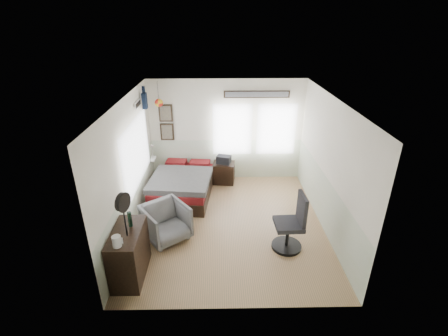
{
  "coord_description": "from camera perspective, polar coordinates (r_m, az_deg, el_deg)",
  "views": [
    {
      "loc": [
        -0.21,
        -5.85,
        4.09
      ],
      "look_at": [
        -0.1,
        0.4,
        1.15
      ],
      "focal_mm": 26.0,
      "sensor_mm": 36.0,
      "label": 1
    }
  ],
  "objects": [
    {
      "name": "wall_decor",
      "position": [
        8.1,
        -7.45,
        10.77
      ],
      "size": [
        3.55,
        1.32,
        1.44
      ],
      "color": "#392818",
      "rests_on": "room_shell"
    },
    {
      "name": "nightstand",
      "position": [
        8.68,
        -0.05,
        -0.83
      ],
      "size": [
        0.61,
        0.51,
        0.56
      ],
      "primitive_type": "cube",
      "rotation": [
        0.0,
        0.0,
        -0.13
      ],
      "color": "black",
      "rests_on": "ground_plane"
    },
    {
      "name": "black_bag",
      "position": [
        8.52,
        -0.05,
        1.5
      ],
      "size": [
        0.42,
        0.34,
        0.21
      ],
      "primitive_type": "cube",
      "rotation": [
        0.0,
        0.0,
        -0.35
      ],
      "color": "black",
      "rests_on": "nightstand"
    },
    {
      "name": "ground_plane",
      "position": [
        7.14,
        0.87,
        -9.79
      ],
      "size": [
        4.0,
        4.5,
        0.01
      ],
      "primitive_type": "cube",
      "color": "#8F734C"
    },
    {
      "name": "bottle",
      "position": [
        5.66,
        -16.22,
        -8.64
      ],
      "size": [
        0.07,
        0.07,
        0.27
      ],
      "primitive_type": "cylinder",
      "color": "black",
      "rests_on": "dresser"
    },
    {
      "name": "bed",
      "position": [
        8.08,
        -7.27,
        -3.01
      ],
      "size": [
        1.53,
        2.04,
        0.61
      ],
      "rotation": [
        0.0,
        0.0,
        -0.11
      ],
      "color": "black",
      "rests_on": "ground_plane"
    },
    {
      "name": "armchair",
      "position": [
        6.62,
        -10.15,
        -9.39
      ],
      "size": [
        1.13,
        1.13,
        0.75
      ],
      "primitive_type": "imported",
      "rotation": [
        0.0,
        0.0,
        0.64
      ],
      "color": "slate",
      "rests_on": "ground_plane"
    },
    {
      "name": "room_shell",
      "position": [
        6.53,
        0.23,
        2.88
      ],
      "size": [
        4.02,
        4.52,
        2.71
      ],
      "color": "beige",
      "rests_on": "ground_plane"
    },
    {
      "name": "kettle",
      "position": [
        5.29,
        -18.33,
        -12.15
      ],
      "size": [
        0.16,
        0.14,
        0.18
      ],
      "rotation": [
        0.0,
        0.0,
        -0.41
      ],
      "color": "silver",
      "rests_on": "dresser"
    },
    {
      "name": "dresser",
      "position": [
        5.89,
        -16.34,
        -14.22
      ],
      "size": [
        0.48,
        1.0,
        0.9
      ],
      "primitive_type": "cube",
      "color": "black",
      "rests_on": "ground_plane"
    },
    {
      "name": "stand_fan",
      "position": [
        5.2,
        -17.35,
        -5.87
      ],
      "size": [
        0.18,
        0.31,
        0.78
      ],
      "rotation": [
        0.0,
        0.0,
        -0.33
      ],
      "color": "black",
      "rests_on": "dresser"
    },
    {
      "name": "task_chair",
      "position": [
        6.36,
        11.81,
        -10.11
      ],
      "size": [
        0.58,
        0.58,
        1.16
      ],
      "rotation": [
        0.0,
        0.0,
        0.05
      ],
      "color": "black",
      "rests_on": "ground_plane"
    }
  ]
}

